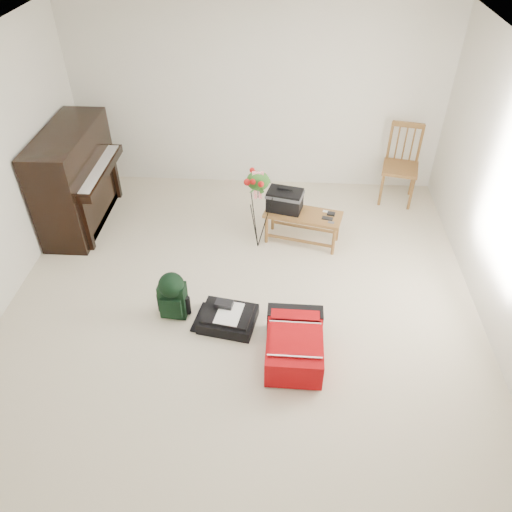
# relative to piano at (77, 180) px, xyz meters

# --- Properties ---
(floor) EXTENTS (5.00, 5.50, 0.01)m
(floor) POSITION_rel_piano_xyz_m (2.19, -1.60, -0.60)
(floor) COLOR beige
(floor) RESTS_ON ground
(ceiling) EXTENTS (5.00, 5.50, 0.01)m
(ceiling) POSITION_rel_piano_xyz_m (2.19, -1.60, 1.90)
(ceiling) COLOR white
(ceiling) RESTS_ON wall_back
(wall_back) EXTENTS (5.00, 0.04, 2.50)m
(wall_back) POSITION_rel_piano_xyz_m (2.19, 1.15, 0.65)
(wall_back) COLOR white
(wall_back) RESTS_ON floor
(piano) EXTENTS (0.71, 1.50, 1.25)m
(piano) POSITION_rel_piano_xyz_m (0.00, 0.00, 0.00)
(piano) COLOR black
(piano) RESTS_ON floor
(bench) EXTENTS (0.98, 0.57, 0.71)m
(bench) POSITION_rel_piano_xyz_m (2.67, -0.28, -0.10)
(bench) COLOR brown
(bench) RESTS_ON floor
(dining_chair) EXTENTS (0.55, 0.55, 1.06)m
(dining_chair) POSITION_rel_piano_xyz_m (4.14, 0.80, -0.08)
(dining_chair) COLOR brown
(dining_chair) RESTS_ON floor
(red_suitcase) EXTENTS (0.54, 0.78, 0.33)m
(red_suitcase) POSITION_rel_piano_xyz_m (2.74, -2.09, -0.42)
(red_suitcase) COLOR #B40707
(red_suitcase) RESTS_ON floor
(black_duffel) EXTENTS (0.62, 0.53, 0.23)m
(black_duffel) POSITION_rel_piano_xyz_m (2.07, -1.75, -0.52)
(black_duffel) COLOR black
(black_duffel) RESTS_ON floor
(green_backpack) EXTENTS (0.28, 0.26, 0.54)m
(green_backpack) POSITION_rel_piano_xyz_m (1.50, -1.65, -0.30)
(green_backpack) COLOR black
(green_backpack) RESTS_ON floor
(flower_stand) EXTENTS (0.35, 0.35, 1.07)m
(flower_stand) POSITION_rel_piano_xyz_m (2.30, -0.43, -0.08)
(flower_stand) COLOR black
(flower_stand) RESTS_ON floor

